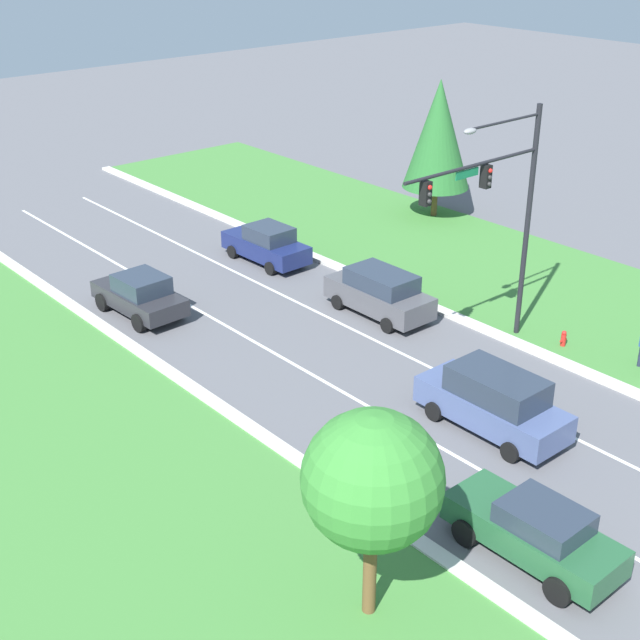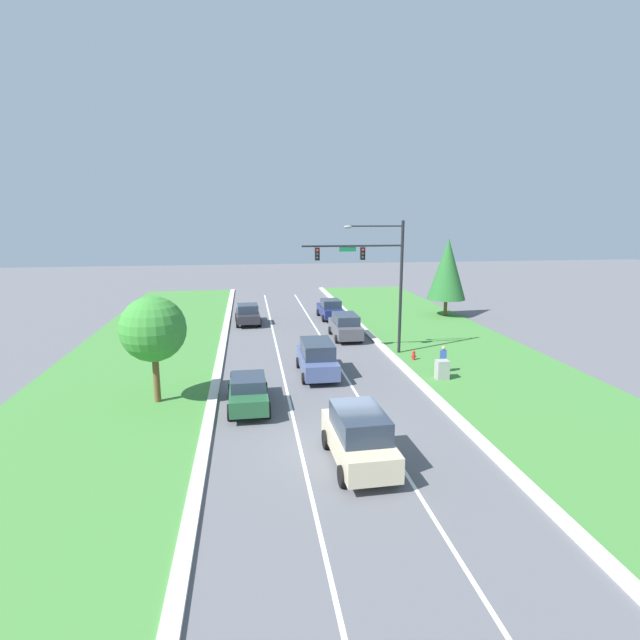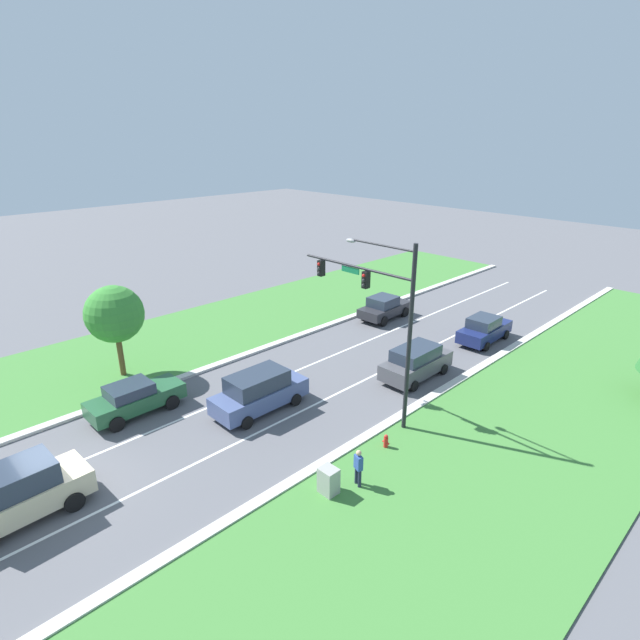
{
  "view_description": "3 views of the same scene",
  "coord_description": "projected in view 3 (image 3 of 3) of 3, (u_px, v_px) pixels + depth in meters",
  "views": [
    {
      "loc": [
        -19.72,
        -5.37,
        15.28
      ],
      "look_at": [
        -1.98,
        15.33,
        2.44
      ],
      "focal_mm": 50.0,
      "sensor_mm": 36.0,
      "label": 1
    },
    {
      "loc": [
        -3.68,
        -18.43,
        9.17
      ],
      "look_at": [
        1.16,
        14.97,
        2.15
      ],
      "focal_mm": 28.0,
      "sensor_mm": 36.0,
      "label": 2
    },
    {
      "loc": [
        18.22,
        -3.79,
        13.23
      ],
      "look_at": [
        -2.13,
        16.01,
        2.53
      ],
      "focal_mm": 28.0,
      "sensor_mm": 36.0,
      "label": 3
    }
  ],
  "objects": [
    {
      "name": "traffic_signal_mast",
      "position": [
        380.0,
        304.0,
        22.9
      ],
      "size": [
        6.71,
        0.41,
        8.92
      ],
      "color": "black",
      "rests_on": "ground_plane"
    },
    {
      "name": "slate_blue_suv",
      "position": [
        259.0,
        391.0,
        25.05
      ],
      "size": [
        2.13,
        5.01,
        2.05
      ],
      "rotation": [
        0.0,
        0.0,
        0.0
      ],
      "color": "#475684",
      "rests_on": "ground_plane"
    },
    {
      "name": "champagne_suv",
      "position": [
        16.0,
        494.0,
        17.84
      ],
      "size": [
        2.27,
        4.85,
        2.17
      ],
      "rotation": [
        0.0,
        0.0,
        0.04
      ],
      "color": "beige",
      "rests_on": "ground_plane"
    },
    {
      "name": "navy_sedan",
      "position": [
        484.0,
        329.0,
        33.39
      ],
      "size": [
        2.09,
        4.6,
        1.79
      ],
      "rotation": [
        0.0,
        0.0,
        0.03
      ],
      "color": "navy",
      "rests_on": "ground_plane"
    },
    {
      "name": "fire_hydrant",
      "position": [
        386.0,
        442.0,
        22.17
      ],
      "size": [
        0.34,
        0.2,
        0.7
      ],
      "color": "red",
      "rests_on": "ground_plane"
    },
    {
      "name": "lane_stripe_inner_left",
      "position": [
        48.0,
        475.0,
        20.56
      ],
      "size": [
        0.14,
        81.0,
        0.01
      ],
      "color": "white",
      "rests_on": "ground_plane"
    },
    {
      "name": "graphite_suv",
      "position": [
        416.0,
        362.0,
        28.44
      ],
      "size": [
        2.08,
        4.71,
        1.89
      ],
      "rotation": [
        0.0,
        0.0,
        -0.0
      ],
      "color": "#4C4C51",
      "rests_on": "ground_plane"
    },
    {
      "name": "ground_plane",
      "position": [
        63.0,
        496.0,
        19.36
      ],
      "size": [
        160.0,
        160.0,
        0.0
      ],
      "primitive_type": "plane",
      "color": "#5B5B60"
    },
    {
      "name": "pedestrian",
      "position": [
        358.0,
        467.0,
        19.56
      ],
      "size": [
        0.43,
        0.33,
        1.69
      ],
      "rotation": [
        0.0,
        0.0,
        2.81
      ],
      "color": "#232842",
      "rests_on": "ground_plane"
    },
    {
      "name": "lane_stripe_inner_right",
      "position": [
        80.0,
        520.0,
        18.15
      ],
      "size": [
        0.14,
        81.0,
        0.01
      ],
      "color": "white",
      "rests_on": "ground_plane"
    },
    {
      "name": "curb_strip_left",
      "position": [
        20.0,
        435.0,
        23.12
      ],
      "size": [
        0.5,
        90.0,
        0.15
      ],
      "color": "beige",
      "rests_on": "ground_plane"
    },
    {
      "name": "charcoal_sedan",
      "position": [
        384.0,
        307.0,
        37.52
      ],
      "size": [
        2.26,
        4.48,
        1.77
      ],
      "rotation": [
        0.0,
        0.0,
        0.04
      ],
      "color": "#28282D",
      "rests_on": "ground_plane"
    },
    {
      "name": "forest_sedan",
      "position": [
        135.0,
        398.0,
        24.77
      ],
      "size": [
        2.02,
        4.67,
        1.68
      ],
      "rotation": [
        0.0,
        0.0,
        0.01
      ],
      "color": "#235633",
      "rests_on": "ground_plane"
    },
    {
      "name": "utility_cabinet",
      "position": [
        329.0,
        481.0,
        19.27
      ],
      "size": [
        0.7,
        0.6,
        1.17
      ],
      "color": "#9E9E99",
      "rests_on": "ground_plane"
    },
    {
      "name": "curb_strip_right",
      "position": [
        126.0,
        583.0,
        15.54
      ],
      "size": [
        0.5,
        90.0,
        0.15
      ],
      "color": "beige",
      "rests_on": "ground_plane"
    },
    {
      "name": "oak_near_left_tree",
      "position": [
        114.0,
        314.0,
        27.62
      ],
      "size": [
        3.21,
        3.21,
        5.41
      ],
      "color": "brown",
      "rests_on": "ground_plane"
    }
  ]
}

